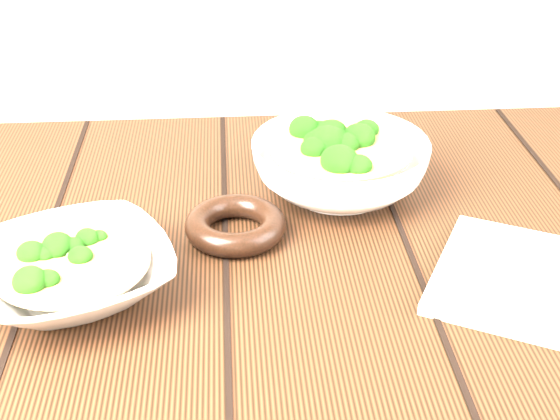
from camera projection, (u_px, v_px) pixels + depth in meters
name	position (u px, v px, depth m)	size (l,w,h in m)	color
table	(247.00, 353.00, 0.88)	(1.20, 0.80, 0.75)	#371C0F
soup_bowl_front	(73.00, 271.00, 0.77)	(0.25, 0.25, 0.06)	silver
soup_bowl_back	(340.00, 164.00, 0.95)	(0.27, 0.27, 0.08)	silver
trivet	(235.00, 225.00, 0.87)	(0.11, 0.11, 0.03)	black
napkin	(551.00, 286.00, 0.78)	(0.23, 0.18, 0.01)	beige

